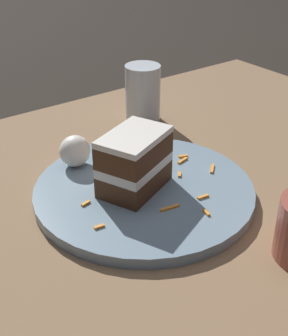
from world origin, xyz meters
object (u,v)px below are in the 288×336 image
at_px(plate, 144,191).
at_px(orange_garnish, 139,150).
at_px(cream_dollop, 75,151).
at_px(drinking_glass, 143,97).
at_px(cake_slice, 134,162).

xyz_separation_m(plate, orange_garnish, (-0.05, -0.08, 0.01)).
distance_m(plate, orange_garnish, 0.10).
xyz_separation_m(cream_dollop, drinking_glass, (-0.20, -0.10, 0.01)).
bearing_deg(cake_slice, drinking_glass, 118.30).
xyz_separation_m(cake_slice, orange_garnish, (-0.07, -0.08, -0.04)).
bearing_deg(cream_dollop, orange_garnish, 168.15).
bearing_deg(drinking_glass, orange_garnish, 51.67).
height_order(plate, orange_garnish, orange_garnish).
height_order(plate, cake_slice, cake_slice).
bearing_deg(plate, cream_dollop, -66.09).
distance_m(cream_dollop, orange_garnish, 0.10).
bearing_deg(cake_slice, orange_garnish, 117.83).
relative_size(plate, cake_slice, 2.65).
relative_size(cream_dollop, drinking_glass, 0.46).
distance_m(cake_slice, cream_dollop, 0.11).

